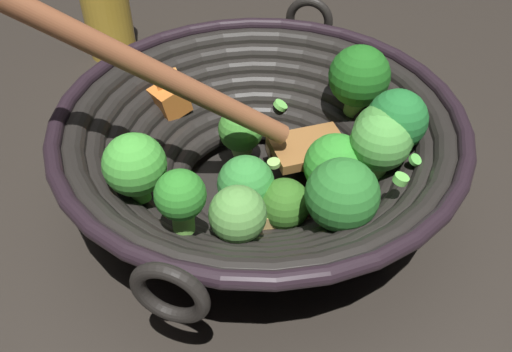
{
  "coord_description": "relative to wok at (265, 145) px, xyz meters",
  "views": [
    {
      "loc": [
        -0.29,
        -0.26,
        0.38
      ],
      "look_at": [
        -0.01,
        -0.0,
        0.03
      ],
      "focal_mm": 38.33,
      "sensor_mm": 36.0,
      "label": 1
    }
  ],
  "objects": [
    {
      "name": "ground_plane",
      "position": [
        -0.0,
        0.01,
        -0.07
      ],
      "size": [
        4.0,
        4.0,
        0.0
      ],
      "primitive_type": "plane",
      "color": "#28231E"
    },
    {
      "name": "wok",
      "position": [
        0.0,
        0.0,
        0.0
      ],
      "size": [
        0.38,
        0.36,
        0.25
      ],
      "color": "black",
      "rests_on": "ground"
    }
  ]
}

